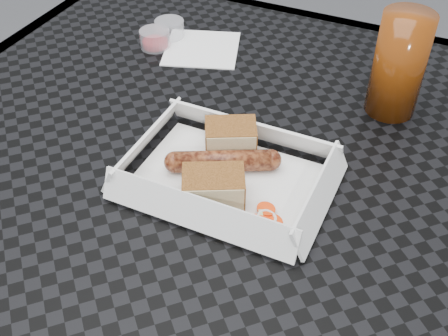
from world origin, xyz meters
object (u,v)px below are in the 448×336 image
at_px(patio_table, 193,165).
at_px(food_tray, 227,180).
at_px(bratwurst, 223,161).
at_px(drink_glass, 399,65).

distance_m(patio_table, food_tray, 0.15).
bearing_deg(patio_table, food_tray, -42.06).
height_order(food_tray, bratwurst, bratwurst).
bearing_deg(food_tray, bratwurst, 132.45).
xyz_separation_m(patio_table, food_tray, (0.09, -0.09, 0.08)).
bearing_deg(bratwurst, food_tray, -47.55).
xyz_separation_m(patio_table, bratwurst, (0.08, -0.07, 0.09)).
bearing_deg(food_tray, drink_glass, 58.00).
relative_size(patio_table, drink_glass, 5.41).
height_order(patio_table, food_tray, food_tray).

